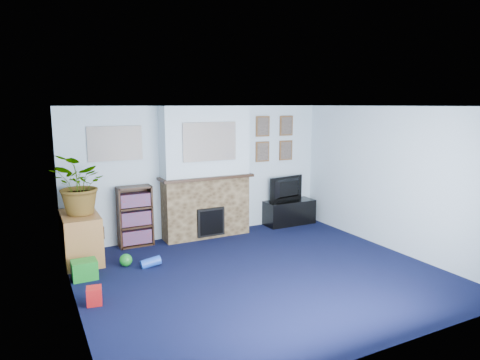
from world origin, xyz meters
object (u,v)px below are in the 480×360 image
television (289,189)px  bookshelf (135,217)px  sideboard (81,239)px  tv_stand (289,213)px

television → bookshelf: 3.14m
sideboard → television: bearing=4.2°
television → sideboard: (-4.07, -0.30, -0.38)m
tv_stand → television: size_ratio=1.23×
bookshelf → sideboard: 1.01m
tv_stand → bookshelf: (-3.13, 0.08, 0.28)m
bookshelf → sideboard: size_ratio=1.08×
tv_stand → bookshelf: 3.15m
tv_stand → television: bearing=90.0°
sideboard → tv_stand: bearing=3.9°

